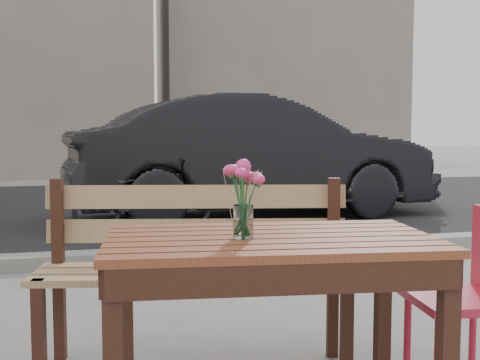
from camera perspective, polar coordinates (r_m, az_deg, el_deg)
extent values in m
cube|color=black|center=(9.31, -10.62, -2.51)|extent=(30.00, 8.00, 0.00)
cube|color=gray|center=(5.36, -8.07, -7.15)|extent=(30.00, 0.25, 0.12)
cube|color=slate|center=(18.18, 3.86, 10.51)|extent=(7.00, 3.00, 6.00)
cube|color=#572417|center=(2.28, 2.91, -5.72)|extent=(1.31, 0.86, 0.03)
cube|color=black|center=(2.65, -10.80, -12.81)|extent=(0.07, 0.07, 0.73)
cube|color=black|center=(2.81, 13.37, -11.81)|extent=(0.07, 0.07, 0.73)
cube|color=olive|center=(2.89, -4.26, -8.82)|extent=(1.57, 0.72, 0.03)
cube|color=olive|center=(3.07, -4.11, -3.20)|extent=(1.49, 0.35, 0.41)
cube|color=black|center=(2.90, -18.58, -13.77)|extent=(0.06, 0.06, 0.50)
cube|color=black|center=(2.85, 10.12, -13.98)|extent=(0.06, 0.06, 0.50)
cube|color=black|center=(3.17, -16.87, -8.21)|extent=(0.06, 0.06, 0.92)
cube|color=black|center=(3.11, 8.85, -8.29)|extent=(0.06, 0.06, 0.92)
cube|color=#B12134|center=(2.88, 19.95, -10.64)|extent=(0.45, 0.45, 0.04)
cylinder|color=#B12134|center=(3.02, 15.58, -14.07)|extent=(0.03, 0.03, 0.39)
cylinder|color=#B12134|center=(3.15, 21.19, -13.41)|extent=(0.03, 0.03, 0.39)
cylinder|color=white|center=(2.22, 0.31, -3.99)|extent=(0.07, 0.07, 0.12)
cylinder|color=#296732|center=(2.21, 0.31, -2.40)|extent=(0.04, 0.04, 0.25)
imported|color=black|center=(8.07, 1.13, 2.16)|extent=(5.01, 2.21, 1.60)
imported|color=black|center=(6.93, -9.09, -1.45)|extent=(1.65, 0.73, 0.84)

